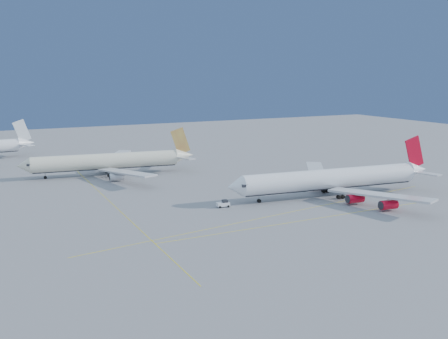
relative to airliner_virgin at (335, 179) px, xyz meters
The scene contains 5 objects.
ground 27.00m from the airliner_virgin, behind, with size 500.00×500.00×0.00m, color slate.
taxiway_lines 41.20m from the airliner_virgin, behind, with size 118.86×140.00×0.02m.
airliner_virgin is the anchor object (origin of this frame).
airliner_etihad 85.45m from the airliner_virgin, 130.75° to the left, with size 66.44×60.96×17.34m.
pushback_tug 38.27m from the airliner_virgin, behind, with size 3.86×2.57×2.09m.
Camera 1 is at (-74.21, -118.35, 38.32)m, focal length 40.00 mm.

